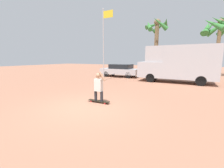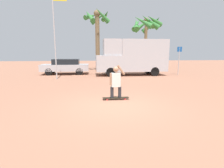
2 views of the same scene
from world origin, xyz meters
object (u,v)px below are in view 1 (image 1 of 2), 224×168
at_px(parked_car_silver, 120,70).
at_px(skateboard, 99,101).
at_px(camper_van, 178,63).
at_px(person_skateboarder, 98,86).
at_px(flagpole, 104,40).
at_px(palm_tree_near_van, 220,27).
at_px(palm_tree_center_background, 157,32).

bearing_deg(parked_car_silver, skateboard, -70.78).
xyz_separation_m(camper_van, parked_car_silver, (-6.17, 1.48, -0.94)).
distance_m(skateboard, camper_van, 8.95).
bearing_deg(person_skateboarder, camper_van, 71.85).
xyz_separation_m(camper_van, flagpole, (-6.32, -1.83, 2.11)).
bearing_deg(parked_car_silver, palm_tree_near_van, 32.35).
bearing_deg(palm_tree_near_van, parked_car_silver, -147.65).
xyz_separation_m(parked_car_silver, palm_tree_center_background, (3.22, 3.41, 4.44)).
distance_m(parked_car_silver, palm_tree_near_van, 12.51).
height_order(person_skateboarder, parked_car_silver, person_skateboarder).
xyz_separation_m(person_skateboarder, flagpole, (-3.58, 6.53, 2.98)).
xyz_separation_m(skateboard, camper_van, (2.74, 8.36, 1.63)).
bearing_deg(camper_van, person_skateboarder, -108.15).
xyz_separation_m(camper_van, palm_tree_near_van, (3.56, 7.65, 3.95)).
height_order(person_skateboarder, camper_van, camper_van).
relative_size(palm_tree_near_van, flagpole, 1.05).
xyz_separation_m(skateboard, palm_tree_near_van, (6.30, 16.01, 5.58)).
bearing_deg(palm_tree_center_background, flagpole, -116.59).
bearing_deg(person_skateboarder, flagpole, 118.72).
xyz_separation_m(skateboard, person_skateboarder, (-0.00, 0.00, 0.76)).
distance_m(person_skateboarder, flagpole, 8.02).
height_order(parked_car_silver, palm_tree_center_background, palm_tree_center_background).
height_order(camper_van, flagpole, flagpole).
bearing_deg(skateboard, person_skateboarder, 180.00).
bearing_deg(camper_van, palm_tree_near_van, 65.03).
xyz_separation_m(person_skateboarder, palm_tree_center_background, (-0.21, 13.26, 4.37)).
bearing_deg(palm_tree_near_van, person_skateboarder, -111.49).
distance_m(skateboard, flagpole, 8.33).
relative_size(camper_van, palm_tree_center_background, 0.93).
distance_m(parked_car_silver, palm_tree_center_background, 6.46).
relative_size(parked_car_silver, palm_tree_near_van, 0.64).
relative_size(skateboard, camper_van, 0.18).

